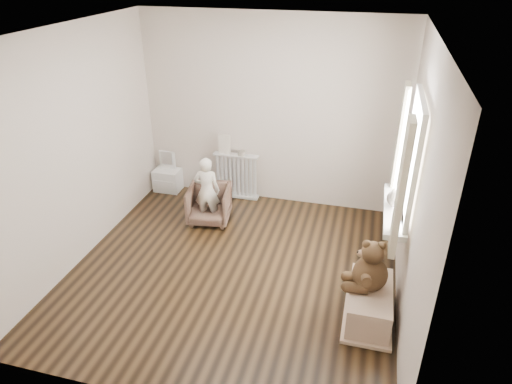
% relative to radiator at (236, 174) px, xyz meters
% --- Properties ---
extents(floor, '(3.60, 3.60, 0.01)m').
position_rel_radiator_xyz_m(floor, '(0.47, -1.68, -0.39)').
color(floor, black).
rests_on(floor, ground).
extents(ceiling, '(3.60, 3.60, 0.01)m').
position_rel_radiator_xyz_m(ceiling, '(0.47, -1.68, 2.21)').
color(ceiling, white).
rests_on(ceiling, ground).
extents(back_wall, '(3.60, 0.02, 2.60)m').
position_rel_radiator_xyz_m(back_wall, '(0.47, 0.12, 0.91)').
color(back_wall, beige).
rests_on(back_wall, ground).
extents(front_wall, '(3.60, 0.02, 2.60)m').
position_rel_radiator_xyz_m(front_wall, '(0.47, -3.48, 0.91)').
color(front_wall, beige).
rests_on(front_wall, ground).
extents(left_wall, '(0.02, 3.60, 2.60)m').
position_rel_radiator_xyz_m(left_wall, '(-1.33, -1.68, 0.91)').
color(left_wall, beige).
rests_on(left_wall, ground).
extents(right_wall, '(0.02, 3.60, 2.60)m').
position_rel_radiator_xyz_m(right_wall, '(2.27, -1.68, 0.91)').
color(right_wall, beige).
rests_on(right_wall, ground).
extents(window, '(0.03, 0.90, 1.10)m').
position_rel_radiator_xyz_m(window, '(2.23, -1.38, 1.06)').
color(window, white).
rests_on(window, right_wall).
extents(window_sill, '(0.22, 1.10, 0.06)m').
position_rel_radiator_xyz_m(window_sill, '(2.14, -1.38, 0.48)').
color(window_sill, silver).
rests_on(window_sill, right_wall).
extents(curtain_left, '(0.06, 0.26, 1.30)m').
position_rel_radiator_xyz_m(curtain_left, '(2.12, -1.95, 1.00)').
color(curtain_left, beige).
rests_on(curtain_left, right_wall).
extents(curtain_right, '(0.06, 0.26, 1.30)m').
position_rel_radiator_xyz_m(curtain_right, '(2.12, -0.81, 1.00)').
color(curtain_right, beige).
rests_on(curtain_right, right_wall).
extents(radiator, '(0.65, 0.12, 0.69)m').
position_rel_radiator_xyz_m(radiator, '(0.00, 0.00, 0.00)').
color(radiator, silver).
rests_on(radiator, floor).
extents(paper_doll, '(0.17, 0.02, 0.28)m').
position_rel_radiator_xyz_m(paper_doll, '(-0.17, 0.00, 0.44)').
color(paper_doll, beige).
rests_on(paper_doll, radiator).
extents(tin_a, '(0.11, 0.11, 0.06)m').
position_rel_radiator_xyz_m(tin_a, '(0.08, 0.00, 0.33)').
color(tin_a, '#A59E8C').
rests_on(tin_a, radiator).
extents(toy_vanity, '(0.39, 0.28, 0.61)m').
position_rel_radiator_xyz_m(toy_vanity, '(-1.08, -0.03, -0.11)').
color(toy_vanity, silver).
rests_on(toy_vanity, floor).
extents(armchair, '(0.61, 0.62, 0.50)m').
position_rel_radiator_xyz_m(armchair, '(-0.16, -0.72, -0.14)').
color(armchair, brown).
rests_on(armchair, floor).
extents(child, '(0.37, 0.27, 0.92)m').
position_rel_radiator_xyz_m(child, '(-0.16, -0.77, 0.09)').
color(child, white).
rests_on(child, armchair).
extents(toy_bench, '(0.40, 0.76, 0.36)m').
position_rel_radiator_xyz_m(toy_bench, '(1.99, -2.08, -0.19)').
color(toy_bench, beige).
rests_on(toy_bench, floor).
extents(teddy_bear, '(0.46, 0.37, 0.53)m').
position_rel_radiator_xyz_m(teddy_bear, '(1.96, -2.06, 0.28)').
color(teddy_bear, '#342313').
rests_on(teddy_bear, toy_bench).
extents(plush_cat, '(0.22, 0.31, 0.24)m').
position_rel_radiator_xyz_m(plush_cat, '(2.13, -1.35, 0.61)').
color(plush_cat, slate).
rests_on(plush_cat, window_sill).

